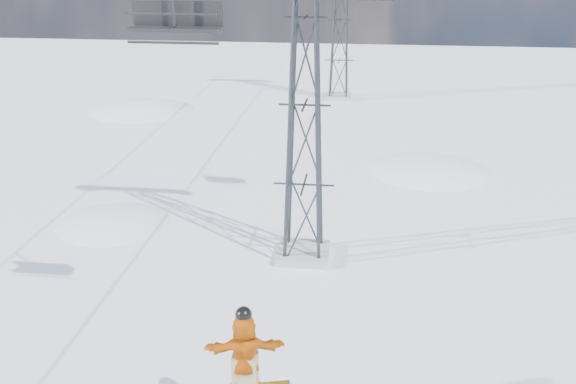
% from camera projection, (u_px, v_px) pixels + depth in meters
% --- Properties ---
extents(snow_terrain, '(39.00, 37.00, 22.00)m').
position_uv_depth(snow_terrain, '(233.00, 294.00, 39.08)').
color(snow_terrain, white).
rests_on(snow_terrain, ground).
extents(lift_tower_near, '(5.20, 1.80, 11.43)m').
position_uv_depth(lift_tower_near, '(305.00, 106.00, 20.74)').
color(lift_tower_near, '#999999').
rests_on(lift_tower_near, ground).
extents(lift_tower_far, '(5.20, 1.80, 11.43)m').
position_uv_depth(lift_tower_far, '(340.00, 20.00, 43.87)').
color(lift_tower_far, '#999999').
rests_on(lift_tower_far, ground).
extents(lift_chair_near, '(2.00, 0.58, 2.49)m').
position_uv_depth(lift_chair_near, '(176.00, 19.00, 13.83)').
color(lift_chair_near, black).
rests_on(lift_chair_near, ground).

